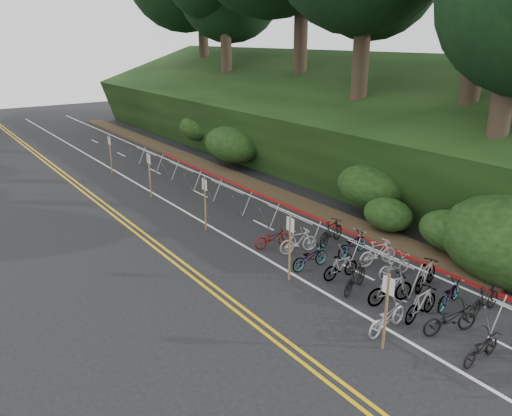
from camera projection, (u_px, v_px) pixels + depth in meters
The scene contains 9 objects.
ground at pixel (385, 354), 13.86m from camera, with size 120.00×120.00×0.00m, color black.
road_markings at pixel (217, 236), 21.99m from camera, with size 7.47×80.00×0.01m.
red_curb at pixel (281, 203), 26.21m from camera, with size 0.25×28.00×0.10m, color maroon.
embankment at pixel (301, 124), 34.78m from camera, with size 14.30×48.14×9.11m.
bike_racks_rest at pixel (227, 192), 25.25m from camera, with size 1.14×23.00×1.17m.
signpost_near at pixel (386, 307), 13.67m from camera, with size 0.08×0.40×2.33m.
signposts_rest at pixel (175, 185), 24.52m from camera, with size 0.08×18.40×2.50m.
bike_front at pixel (387, 317), 14.78m from camera, with size 1.80×0.63×0.94m, color #9E9EA3.
bike_valet at pixel (399, 281), 16.96m from camera, with size 3.22×12.51×1.07m.
Camera 1 is at (-9.74, -7.53, 8.36)m, focal length 35.00 mm.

